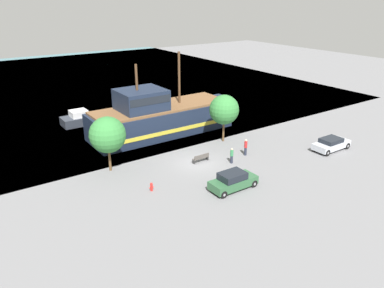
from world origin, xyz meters
name	(u,v)px	position (x,y,z in m)	size (l,w,h in m)	color
ground_plane	(197,163)	(0.00, 0.00, 0.00)	(160.00, 160.00, 0.00)	slate
water_surface	(64,84)	(0.00, 44.00, 0.00)	(80.00, 80.00, 0.00)	teal
pirate_ship	(160,116)	(1.39, 9.69, 2.12)	(18.66, 5.83, 9.56)	#192338
moored_boat_dockside	(82,119)	(-5.28, 18.56, 0.72)	(5.20, 2.55, 1.88)	#2D333D
moored_boat_outer	(199,102)	(12.35, 16.83, 0.57)	(7.31, 2.34, 1.54)	silver
parked_car_curb_front	(233,181)	(-0.54, -6.20, 0.77)	(4.32, 1.84, 1.57)	#2D5B38
parked_car_curb_mid	(331,144)	(13.96, -5.48, 0.70)	(4.41, 1.91, 1.38)	#B7BCC6
fire_hydrant	(151,186)	(-6.52, -2.52, 0.41)	(0.42, 0.25, 0.76)	red
bench_promenade_east	(201,158)	(0.49, -0.06, 0.44)	(1.79, 0.45, 0.85)	#4C4742
pedestrian_walking_near	(232,156)	(2.85, -2.01, 0.81)	(0.32, 0.32, 1.61)	#232838
pedestrian_walking_far	(246,147)	(5.35, -1.29, 0.91)	(0.32, 0.32, 1.77)	#232838
tree_row_east	(108,135)	(-7.81, 3.29, 3.63)	(3.42, 3.42, 5.35)	brown
tree_row_mideast	(224,110)	(6.04, 3.27, 3.74)	(3.35, 3.35, 5.42)	brown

